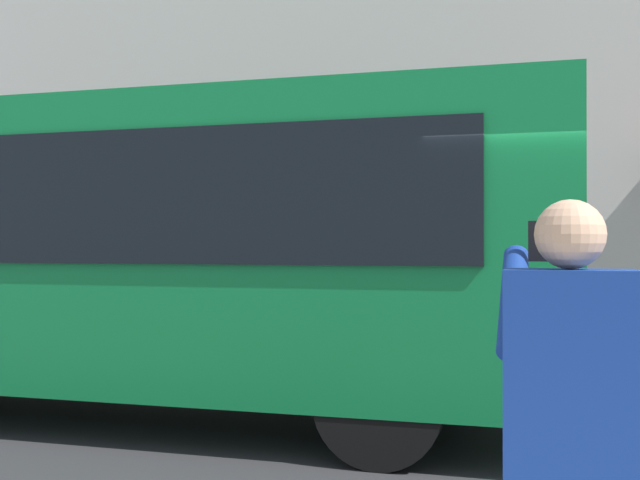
# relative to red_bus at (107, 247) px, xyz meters

# --- Properties ---
(ground_plane) EXTENTS (60.00, 60.00, 0.00)m
(ground_plane) POSITION_rel_red_bus_xyz_m (-4.63, 0.09, -1.68)
(ground_plane) COLOR #2B2B2D
(red_bus) EXTENTS (9.05, 2.54, 3.08)m
(red_bus) POSITION_rel_red_bus_xyz_m (0.00, 0.00, 0.00)
(red_bus) COLOR #0F7238
(red_bus) RESTS_ON ground_plane
(pedestrian_photographer) EXTENTS (0.53, 0.52, 1.70)m
(pedestrian_photographer) POSITION_rel_red_bus_xyz_m (-4.35, 4.43, -0.54)
(pedestrian_photographer) COLOR #1E2347
(pedestrian_photographer) RESTS_ON sidewalk_curb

